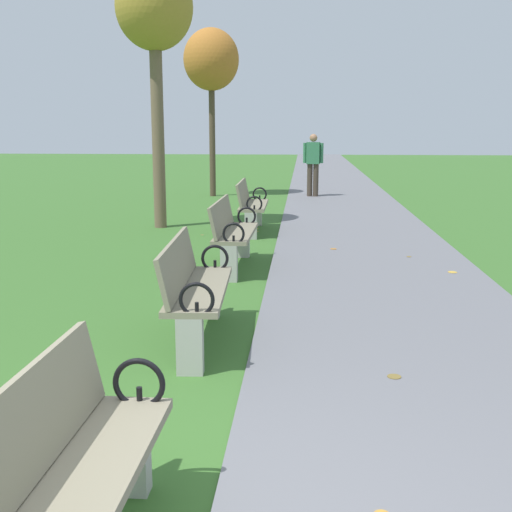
# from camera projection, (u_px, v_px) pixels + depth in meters

# --- Properties ---
(paved_walkway) EXTENTS (2.73, 44.00, 0.02)m
(paved_walkway) POSITION_uv_depth(u_px,v_px,m) (334.00, 186.00, 20.06)
(paved_walkway) COLOR slate
(paved_walkway) RESTS_ON ground
(park_bench_1) EXTENTS (0.49, 1.60, 0.90)m
(park_bench_1) POSITION_uv_depth(u_px,v_px,m) (61.00, 484.00, 2.51)
(park_bench_1) COLOR gray
(park_bench_1) RESTS_ON ground
(park_bench_2) EXTENTS (0.55, 1.62, 0.90)m
(park_bench_2) POSITION_uv_depth(u_px,v_px,m) (194.00, 288.00, 5.54)
(park_bench_2) COLOR gray
(park_bench_2) RESTS_ON ground
(park_bench_3) EXTENTS (0.49, 1.61, 0.90)m
(park_bench_3) POSITION_uv_depth(u_px,v_px,m) (232.00, 232.00, 8.45)
(park_bench_3) COLOR gray
(park_bench_3) RESTS_ON ground
(park_bench_4) EXTENTS (0.49, 1.60, 0.90)m
(park_bench_4) POSITION_uv_depth(u_px,v_px,m) (251.00, 205.00, 11.36)
(park_bench_4) COLOR gray
(park_bench_4) RESTS_ON ground
(tree_1) EXTENTS (1.36, 1.36, 4.63)m
(tree_1) POSITION_uv_depth(u_px,v_px,m) (154.00, 14.00, 11.23)
(tree_1) COLOR brown
(tree_1) RESTS_ON ground
(tree_2) EXTENTS (1.43, 1.43, 4.31)m
(tree_2) POSITION_uv_depth(u_px,v_px,m) (211.00, 61.00, 16.59)
(tree_2) COLOR #4C3D2D
(tree_2) RESTS_ON ground
(pedestrian_walking) EXTENTS (0.53, 0.26, 1.62)m
(pedestrian_walking) POSITION_uv_depth(u_px,v_px,m) (313.00, 162.00, 16.85)
(pedestrian_walking) COLOR #3D3328
(pedestrian_walking) RESTS_ON paved_walkway
(scattered_leaves) EXTENTS (4.95, 11.03, 0.02)m
(scattered_leaves) POSITION_uv_depth(u_px,v_px,m) (287.00, 333.00, 5.83)
(scattered_leaves) COLOR brown
(scattered_leaves) RESTS_ON ground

